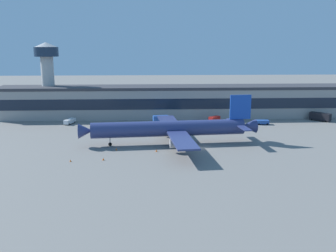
% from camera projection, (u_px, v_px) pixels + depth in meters
% --- Properties ---
extents(ground_plane, '(600.00, 600.00, 0.00)m').
position_uv_depth(ground_plane, '(202.00, 148.00, 115.77)').
color(ground_plane, slate).
extents(terminal_building, '(160.82, 16.12, 13.56)m').
position_uv_depth(terminal_building, '(185.00, 101.00, 166.54)').
color(terminal_building, '#9E9993').
rests_on(terminal_building, ground_plane).
extents(airliner, '(56.65, 48.79, 15.30)m').
position_uv_depth(airliner, '(172.00, 128.00, 119.88)').
color(airliner, navy).
rests_on(airliner, ground_plane).
extents(control_tower, '(10.26, 10.26, 32.14)m').
position_uv_depth(control_tower, '(47.00, 71.00, 164.02)').
color(control_tower, '#B7B7B2').
rests_on(control_tower, ground_plane).
extents(fuel_truck, '(7.75, 8.08, 3.35)m').
position_uv_depth(fuel_truck, '(321.00, 116.00, 157.93)').
color(fuel_truck, black).
rests_on(fuel_truck, ground_plane).
extents(pushback_tractor, '(4.93, 2.85, 1.75)m').
position_uv_depth(pushback_tractor, '(263.00, 122.00, 150.76)').
color(pushback_tractor, '#2651A5').
rests_on(pushback_tractor, ground_plane).
extents(crew_van, '(5.30, 5.16, 2.55)m').
position_uv_depth(crew_van, '(215.00, 119.00, 154.37)').
color(crew_van, red).
rests_on(crew_van, ground_plane).
extents(stair_truck, '(6.33, 3.42, 3.55)m').
position_uv_depth(stair_truck, '(161.00, 119.00, 150.75)').
color(stair_truck, '#2651A5').
rests_on(stair_truck, ground_plane).
extents(belt_loader, '(3.86, 6.71, 1.95)m').
position_uv_depth(belt_loader, '(70.00, 121.00, 151.69)').
color(belt_loader, white).
rests_on(belt_loader, ground_plane).
extents(traffic_cone_0, '(0.55, 0.55, 0.69)m').
position_uv_depth(traffic_cone_0, '(103.00, 159.00, 103.49)').
color(traffic_cone_0, '#F2590C').
rests_on(traffic_cone_0, ground_plane).
extents(traffic_cone_1, '(0.47, 0.47, 0.58)m').
position_uv_depth(traffic_cone_1, '(70.00, 161.00, 102.23)').
color(traffic_cone_1, '#F2590C').
rests_on(traffic_cone_1, ground_plane).
extents(traffic_cone_2, '(0.56, 0.56, 0.70)m').
position_uv_depth(traffic_cone_2, '(157.00, 150.00, 111.90)').
color(traffic_cone_2, '#F2590C').
rests_on(traffic_cone_2, ground_plane).
extents(traffic_cone_3, '(0.53, 0.53, 0.67)m').
position_uv_depth(traffic_cone_3, '(116.00, 149.00, 113.38)').
color(traffic_cone_3, '#F2590C').
rests_on(traffic_cone_3, ground_plane).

